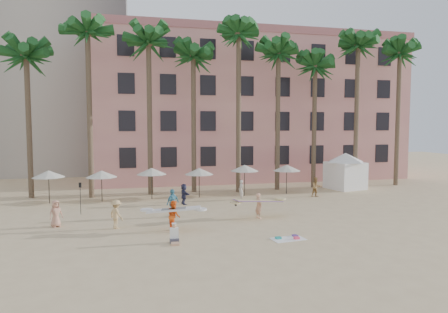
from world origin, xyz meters
The scene contains 11 objects.
ground centered at (0.00, 0.00, 0.00)m, with size 120.00×120.00×0.00m, color #D1B789.
pink_hotel centered at (7.00, 26.00, 8.00)m, with size 35.00×14.00×16.00m, color #EC9F90.
palm_row centered at (0.51, 15.00, 12.97)m, with size 44.40×5.40×16.30m.
umbrella_row centered at (-3.00, 12.50, 2.33)m, with size 22.50×2.70×2.73m.
cabana centered at (13.63, 13.99, 2.07)m, with size 5.42×5.42×3.50m.
beach_towel centered at (1.70, -1.02, 0.03)m, with size 1.92×1.23×0.14m.
carrier_yellow centered at (1.59, 4.00, 0.98)m, with size 3.45×1.38×1.70m.
carrier_white centered at (-4.22, 2.10, 0.96)m, with size 3.22×1.29×1.79m.
beachgoers centered at (-2.79, 7.05, 0.86)m, with size 20.91×8.21×1.89m.
paddle centered at (-10.09, 7.86, 1.41)m, with size 0.18×0.04×2.23m.
seated_man centered at (-4.44, -0.39, 0.36)m, with size 0.46×0.80×1.04m.
Camera 1 is at (-6.47, -20.96, 6.15)m, focal length 32.00 mm.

